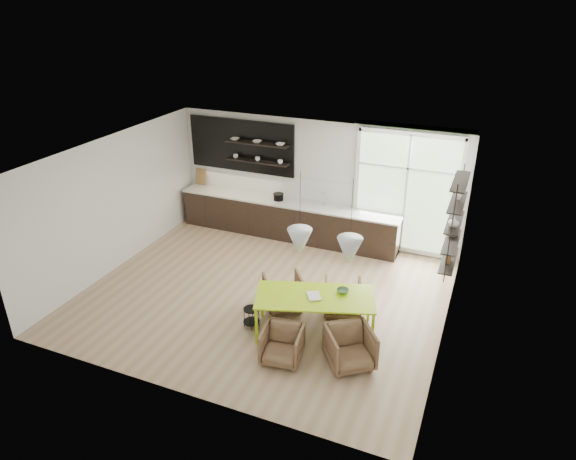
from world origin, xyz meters
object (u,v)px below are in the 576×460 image
Objects in this scene: armchair_front_left at (282,345)px; armchair_front_right at (350,347)px; armchair_back_left at (284,292)px; dining_table at (315,299)px; wire_stool at (251,315)px; armchair_back_right at (343,298)px.

armchair_front_left is 1.11m from armchair_front_right.
armchair_front_right reaches higher than armchair_back_left.
dining_table reaches higher than armchair_front_left.
armchair_front_right is at bearing -9.19° from wire_stool.
armchair_back_left is 0.88m from wire_stool.
armchair_front_right is at bearing 8.20° from armchair_front_left.
dining_table is at bearing 107.27° from armchair_front_right.
armchair_front_right is 1.90× the size of wire_stool.
armchair_front_right is (1.07, 0.32, 0.03)m from armchair_front_left.
armchair_front_right is (0.83, -0.60, -0.37)m from dining_table.
armchair_front_left reaches higher than wire_stool.
armchair_back_left is 2.02m from armchair_front_right.
armchair_back_right reaches higher than wire_stool.
armchair_front_left is at bearing -35.69° from wire_stool.
dining_table is 1.06m from armchair_back_left.
dining_table reaches higher than armchair_front_right.
armchair_front_left is (0.60, -1.46, -0.02)m from armchair_back_left.
armchair_front_left is 0.90× the size of armchair_front_right.
armchair_back_left is 1.08× the size of armchair_front_left.
armchair_front_left is at bearing 75.85° from armchair_back_left.
dining_table is 3.39× the size of armchair_front_left.
dining_table is at bearing 14.57° from wire_stool.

